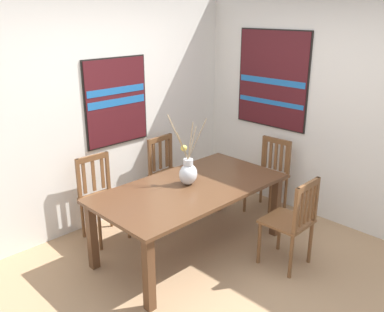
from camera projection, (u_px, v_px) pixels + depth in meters
The scene contains 11 objects.
ground_plane at pixel (223, 280), 4.00m from camera, with size 6.40×6.40×0.03m, color #A37F5B.
wall_back at pixel (103, 108), 4.80m from camera, with size 6.40×0.12×2.70m, color silver.
wall_side at pixel (335, 108), 4.78m from camera, with size 0.12×6.40×2.70m, color silver.
dining_table at pixel (190, 195), 4.27m from camera, with size 1.96×1.02×0.73m.
centerpiece_vase at pixel (188, 172), 4.26m from camera, with size 0.23×0.38×0.71m.
chair_0 at pixel (101, 196), 4.60m from camera, with size 0.43×0.43×0.92m.
chair_1 at pixel (168, 173), 5.25m from camera, with size 0.45×0.45×0.93m.
chair_2 at pixel (269, 173), 5.22m from camera, with size 0.44×0.44×0.91m.
chair_3 at pixel (292, 220), 4.05m from camera, with size 0.43×0.43×0.93m.
painting_on_back_wall at pixel (116, 102), 4.83m from camera, with size 0.83×0.05×1.00m.
painting_on_side_wall at pixel (272, 79), 5.21m from camera, with size 0.05×1.02×1.20m.
Camera 1 is at (-2.58, -2.21, 2.42)m, focal length 39.49 mm.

